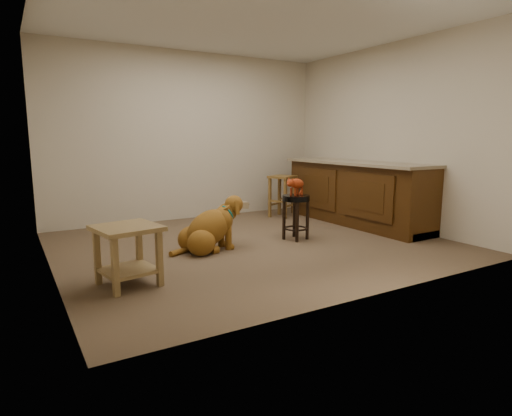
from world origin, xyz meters
TOP-DOWN VIEW (x-y plane):
  - floor at (0.00, 0.00)m, footprint 4.50×4.00m
  - room_shell at (0.00, 0.00)m, footprint 4.54×4.04m
  - cabinet_run at (1.94, 0.30)m, footprint 0.70×2.56m
  - padded_stool at (0.58, -0.07)m, footprint 0.36×0.36m
  - wood_stool at (1.31, 1.32)m, footprint 0.48×0.48m
  - side_table at (-1.69, -0.72)m, footprint 0.60×0.60m
  - golden_retriever at (-0.60, -0.02)m, footprint 1.04×0.53m
  - tabby_kitten at (0.57, -0.07)m, footprint 0.38×0.23m

SIDE VIEW (x-z plane):
  - floor at x=0.00m, z-range -0.01..0.01m
  - golden_retriever at x=-0.60m, z-range -0.08..0.58m
  - wood_stool at x=1.31m, z-range 0.01..0.69m
  - side_table at x=-1.69m, z-range 0.08..0.62m
  - padded_stool at x=0.58m, z-range 0.12..0.69m
  - cabinet_run at x=1.94m, z-range -0.03..0.91m
  - tabby_kitten at x=0.57m, z-range 0.58..0.84m
  - room_shell at x=0.00m, z-range 0.37..2.99m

